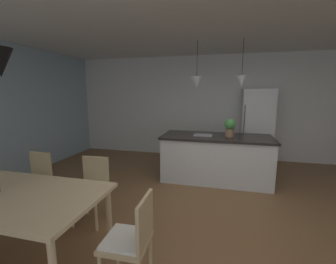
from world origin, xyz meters
TOP-DOWN VIEW (x-y plane):
  - ground_plane at (0.00, 0.00)m, footprint 10.00×8.40m
  - ceiling_slab at (0.00, 0.00)m, footprint 10.00×8.40m
  - wall_back_kitchen at (0.00, 3.26)m, footprint 10.00×0.12m
  - dining_table at (-2.12, -1.24)m, footprint 2.09×1.00m
  - chair_far_left at (-2.59, -0.37)m, footprint 0.43×0.43m
  - chair_far_right at (-1.65, -0.37)m, footprint 0.42×0.42m
  - chair_kitchen_end at (-0.70, -1.24)m, footprint 0.41×0.41m
  - kitchen_island at (-0.08, 1.53)m, footprint 2.12×0.93m
  - refrigerator at (0.83, 2.86)m, footprint 0.72×0.67m
  - pendant_over_table at (-2.02, -1.15)m, footprint 0.25×0.25m
  - pendant_over_island_main at (-0.49, 1.53)m, footprint 0.25×0.25m
  - pendant_over_island_aux at (0.33, 1.53)m, footprint 0.19×0.19m
  - potted_plant_on_island at (0.16, 1.53)m, footprint 0.21×0.21m

SIDE VIEW (x-z plane):
  - ground_plane at x=0.00m, z-range -0.04..0.00m
  - kitchen_island at x=-0.08m, z-range 0.01..0.92m
  - chair_far_left at x=-2.59m, z-range 0.04..0.91m
  - chair_far_right at x=-1.65m, z-range 0.04..0.91m
  - chair_kitchen_end at x=-0.70m, z-range 0.04..0.91m
  - dining_table at x=-2.12m, z-range 0.31..1.07m
  - refrigerator at x=0.83m, z-range 0.00..1.83m
  - potted_plant_on_island at x=0.16m, z-range 0.92..1.26m
  - wall_back_kitchen at x=0.00m, z-range 0.00..2.70m
  - pendant_over_island_main at x=-0.49m, z-range 1.49..2.37m
  - pendant_over_island_aux at x=0.33m, z-range 1.51..2.37m
  - pendant_over_table at x=-2.02m, z-range 1.61..2.43m
  - ceiling_slab at x=0.00m, z-range 2.70..2.82m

